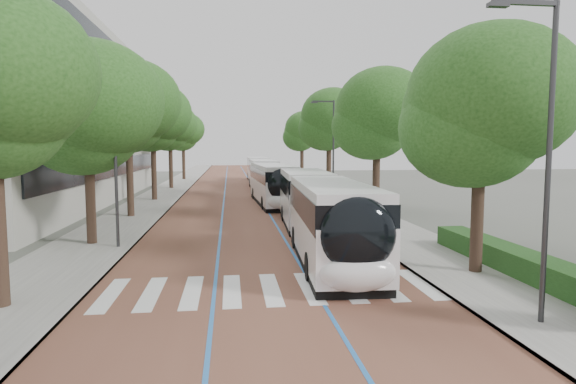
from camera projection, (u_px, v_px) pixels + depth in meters
The scene contains 20 objects.
ground at pixel (267, 300), 14.47m from camera, with size 160.00×160.00×0.00m, color #51544C.
road at pixel (239, 188), 54.01m from camera, with size 11.00×140.00×0.02m, color brown.
sidewalk_left at pixel (171, 188), 53.10m from camera, with size 4.00×140.00×0.12m, color gray.
sidewalk_right at pixel (305, 187), 54.91m from camera, with size 4.00×140.00×0.12m, color gray.
kerb_left at pixel (189, 188), 53.33m from camera, with size 0.20×140.00×0.14m, color gray.
kerb_right at pixel (289, 187), 54.68m from camera, with size 0.20×140.00×0.14m, color gray.
zebra_crossing at pixel (271, 289), 15.48m from camera, with size 10.55×3.60×0.01m.
lane_line_left at pixel (225, 188), 53.82m from camera, with size 0.12×126.00×0.01m, color blue.
lane_line_right at pixel (254, 188), 54.20m from camera, with size 0.12×126.00×0.01m, color blue.
office_building at pixel (2, 117), 39.16m from camera, with size 18.11×40.00×14.00m.
hedge at pixel (548, 273), 15.52m from camera, with size 1.20×14.00×0.80m, color #193C15.
streetlight_near at pixel (543, 137), 11.86m from camera, with size 1.82×0.20×8.00m.
streetlight_far at pixel (331, 144), 36.57m from camera, with size 1.82×0.20×8.00m.
lamp_post_left at pixel (115, 158), 21.27m from camera, with size 0.14×0.14×8.00m, color #303133.
trees_left at pixel (143, 122), 36.16m from camera, with size 6.42×60.33×9.55m.
trees_right at pixel (355, 123), 33.73m from camera, with size 5.88×47.34×9.20m.
lead_bus at pixel (319, 210), 22.50m from camera, with size 3.37×18.49×3.20m.
bus_queued_0 at pixel (273, 184), 38.48m from camera, with size 3.04×12.49×3.20m.
bus_queued_1 at pixel (263, 175), 51.61m from camera, with size 2.60×12.41×3.20m.
bus_queued_2 at pixel (258, 169), 64.47m from camera, with size 2.60×12.41×3.20m.
Camera 1 is at (-1.08, -14.08, 4.57)m, focal length 30.00 mm.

